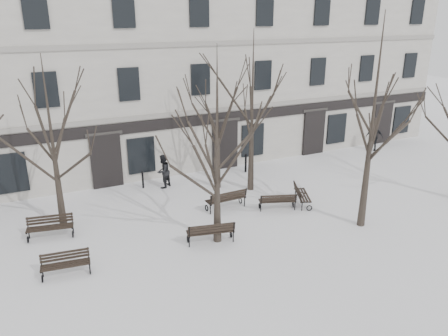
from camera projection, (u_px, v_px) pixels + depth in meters
ground at (233, 236)px, 18.31m from camera, size 100.00×100.00×0.00m
building at (140, 69)px, 27.46m from camera, size 40.40×10.20×11.40m
tree_1 at (217, 146)px, 16.61m from camera, size 4.54×4.54×6.49m
tree_2 at (375, 99)px, 17.43m from camera, size 6.28×6.28×8.97m
tree_4 at (50, 124)px, 17.59m from camera, size 5.18×5.18×7.41m
tree_5 at (217, 101)px, 21.95m from camera, size 5.24×5.24×7.49m
tree_6 at (252, 93)px, 21.54m from camera, size 5.72×5.72×8.17m
bench_0 at (65, 263)px, 15.47m from camera, size 1.74×0.81×0.85m
bench_1 at (211, 231)px, 17.60m from camera, size 2.01×1.09×0.97m
bench_2 at (278, 201)px, 20.62m from camera, size 1.82×1.19×0.87m
bench_3 at (50, 226)px, 18.07m from camera, size 1.92×0.99×0.93m
bench_4 at (226, 199)px, 20.68m from camera, size 1.99×0.80×0.98m
bench_5 at (301, 194)px, 21.31m from camera, size 1.30×1.85×0.89m
bollard_a at (143, 179)px, 23.21m from camera, size 0.12×0.12×0.97m
bollard_b at (246, 162)px, 25.54m from camera, size 0.14×0.14×1.13m
pedestrian_b at (164, 187)px, 23.49m from camera, size 1.13×1.09×1.83m
pedestrian_c at (373, 151)px, 29.81m from camera, size 1.14×1.11×1.92m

